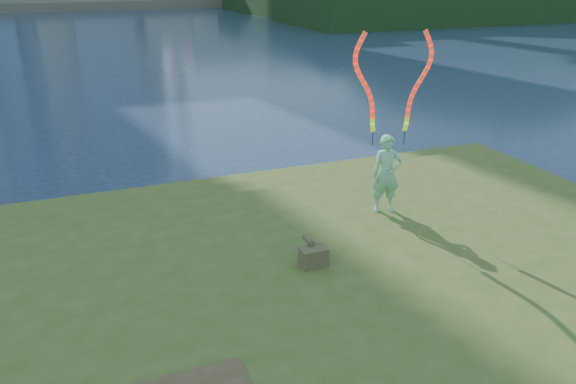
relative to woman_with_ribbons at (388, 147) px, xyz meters
name	(u,v)px	position (x,y,z in m)	size (l,w,h in m)	color
ground	(246,328)	(-3.73, -1.90, -2.20)	(320.00, 320.00, 0.00)	#19253F
wooded_hill	(514,6)	(55.84, 58.06, -2.05)	(78.00, 50.00, 63.00)	black
woman_with_ribbons	(388,147)	(0.00, 0.00, 0.00)	(1.99, 0.67, 4.05)	#177B2A
canvas_bag	(313,255)	(-2.39, -1.63, -1.22)	(0.47, 0.54, 0.44)	#494125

